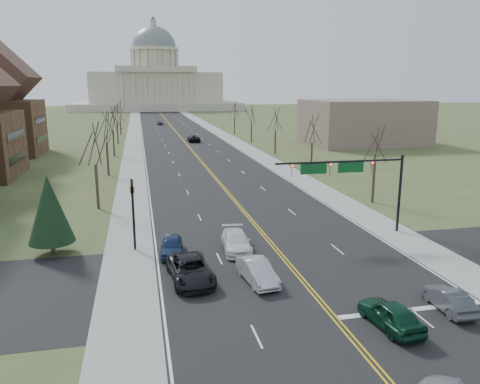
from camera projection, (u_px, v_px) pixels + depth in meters
name	position (u px, v px, depth m)	size (l,w,h in m)	color
ground	(328.00, 310.00, 28.42)	(600.00, 600.00, 0.00)	#404E27
road	(177.00, 133.00, 133.19)	(20.00, 380.00, 0.01)	black
cross_road	(296.00, 273.00, 34.13)	(120.00, 14.00, 0.01)	black
sidewalk_left	(134.00, 134.00, 130.71)	(4.00, 380.00, 0.03)	gray
sidewalk_right	(219.00, 132.00, 135.67)	(4.00, 380.00, 0.03)	gray
center_line	(177.00, 133.00, 133.19)	(0.42, 380.00, 0.01)	gold
edge_line_left	(142.00, 134.00, 131.17)	(0.15, 380.00, 0.01)	silver
edge_line_right	(211.00, 132.00, 135.22)	(0.15, 380.00, 0.01)	silver
stop_bar	(411.00, 310.00, 28.50)	(9.50, 0.50, 0.01)	silver
capitol	(156.00, 83.00, 263.29)	(90.00, 60.00, 50.00)	beige
signal_mast	(350.00, 173.00, 41.53)	(12.12, 0.44, 7.20)	black
signal_left	(133.00, 207.00, 38.07)	(0.32, 0.36, 6.00)	black
tree_r_0	(376.00, 147.00, 53.02)	(3.74, 3.74, 8.50)	#32241E
tree_l_0	(94.00, 146.00, 50.34)	(3.96, 3.96, 9.00)	#32241E
tree_r_1	(312.00, 130.00, 72.07)	(3.74, 3.74, 8.50)	#32241E
tree_l_1	(106.00, 129.00, 69.39)	(3.96, 3.96, 9.00)	#32241E
tree_r_2	(276.00, 121.00, 91.12)	(3.74, 3.74, 8.50)	#32241E
tree_l_2	(112.00, 120.00, 88.44)	(3.96, 3.96, 9.00)	#32241E
tree_r_3	(251.00, 115.00, 110.17)	(3.74, 3.74, 8.50)	#32241E
tree_l_3	(117.00, 114.00, 107.49)	(3.96, 3.96, 9.00)	#32241E
tree_r_4	(234.00, 110.00, 129.22)	(3.74, 3.74, 8.50)	#32241E
tree_l_4	(119.00, 109.00, 126.54)	(3.96, 3.96, 9.00)	#32241E
conifer_l	(49.00, 209.00, 37.20)	(3.64, 3.64, 6.50)	#32241E
bldg_right_mass	(363.00, 122.00, 107.96)	(25.00, 20.00, 10.00)	#776155
car_nb_inner_lead	(391.00, 314.00, 26.29)	(1.85, 4.59, 1.56)	#0B3421
car_nb_outer_lead	(448.00, 299.00, 28.36)	(1.44, 4.13, 1.36)	#43454A
car_sb_inner_lead	(257.00, 271.00, 32.34)	(1.64, 4.69, 1.55)	#B0B2B8
car_sb_outer_lead	(191.00, 270.00, 32.51)	(2.73, 5.92, 1.64)	black
car_sb_inner_second	(236.00, 241.00, 38.53)	(2.17, 5.34, 1.55)	white
car_sb_outer_second	(172.00, 246.00, 37.58)	(1.73, 4.30, 1.47)	#16274D
car_far_nb	(194.00, 138.00, 112.69)	(2.71, 5.88, 1.63)	black
car_far_sb	(160.00, 123.00, 160.28)	(1.81, 4.51, 1.54)	#4C4D54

